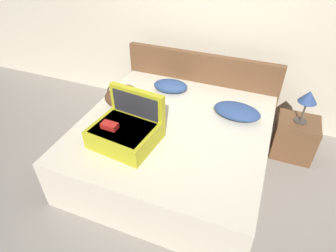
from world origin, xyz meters
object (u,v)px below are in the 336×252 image
at_px(hard_case_large, 126,130).
at_px(duffel_bag, 123,98).
at_px(pillow_near_headboard, 171,86).
at_px(table_lamp, 308,98).
at_px(pillow_center_head, 237,111).
at_px(bed, 173,146).
at_px(nightstand, 294,137).

bearing_deg(hard_case_large, duffel_bag, 127.77).
bearing_deg(pillow_near_headboard, table_lamp, 2.78).
height_order(duffel_bag, table_lamp, duffel_bag).
bearing_deg(pillow_center_head, bed, -145.91).
distance_m(bed, pillow_center_head, 0.77).
distance_m(hard_case_large, pillow_center_head, 1.16).
xyz_separation_m(pillow_center_head, nightstand, (0.65, 0.32, -0.40)).
xyz_separation_m(bed, hard_case_large, (-0.32, -0.37, 0.40)).
relative_size(hard_case_large, pillow_near_headboard, 1.53).
height_order(hard_case_large, table_lamp, hard_case_large).
distance_m(bed, pillow_near_headboard, 0.76).
bearing_deg(duffel_bag, pillow_near_headboard, 57.05).
xyz_separation_m(duffel_bag, pillow_near_headboard, (0.34, 0.53, -0.06)).
xyz_separation_m(duffel_bag, table_lamp, (1.82, 0.60, 0.07)).
relative_size(hard_case_large, pillow_center_head, 1.28).
bearing_deg(nightstand, bed, -150.16).
xyz_separation_m(bed, table_lamp, (1.22, 0.70, 0.47)).
relative_size(bed, table_lamp, 5.00).
bearing_deg(pillow_center_head, hard_case_large, -139.78).
bearing_deg(pillow_near_headboard, duffel_bag, -122.95).
height_order(pillow_near_headboard, table_lamp, table_lamp).
bearing_deg(nightstand, hard_case_large, -145.29).
bearing_deg(duffel_bag, nightstand, 18.13).
bearing_deg(hard_case_large, table_lamp, 41.42).
bearing_deg(pillow_center_head, table_lamp, 25.86).
relative_size(hard_case_large, nightstand, 1.36).
distance_m(bed, duffel_bag, 0.74).
distance_m(nightstand, table_lamp, 0.52).
relative_size(hard_case_large, table_lamp, 1.63).
xyz_separation_m(pillow_near_headboard, nightstand, (1.48, 0.07, -0.40)).
distance_m(hard_case_large, duffel_bag, 0.55).
bearing_deg(pillow_near_headboard, pillow_center_head, -16.43).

